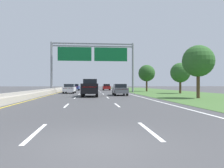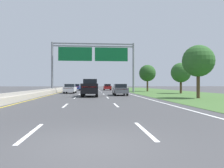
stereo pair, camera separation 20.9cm
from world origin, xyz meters
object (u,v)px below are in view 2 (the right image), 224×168
(car_grey_right_lane_sedan, at_px, (120,89))
(roadside_tree_far, at_px, (147,73))
(car_red_right_lane_sedan, at_px, (107,87))
(overhead_sign_gantry, at_px, (93,57))
(roadside_tree_mid, at_px, (181,73))
(car_blue_left_lane_sedan, at_px, (76,87))
(car_white_left_lane_sedan, at_px, (70,88))
(roadside_tree_near, at_px, (198,61))
(pickup_truck_black, at_px, (90,88))

(car_grey_right_lane_sedan, relative_size, roadside_tree_far, 0.79)
(car_grey_right_lane_sedan, height_order, car_red_right_lane_sedan, same)
(overhead_sign_gantry, distance_m, roadside_tree_mid, 15.45)
(car_grey_right_lane_sedan, relative_size, car_red_right_lane_sedan, 1.00)
(roadside_tree_mid, bearing_deg, roadside_tree_far, 105.32)
(car_red_right_lane_sedan, bearing_deg, car_blue_left_lane_sedan, 99.60)
(car_white_left_lane_sedan, height_order, roadside_tree_far, roadside_tree_far)
(car_red_right_lane_sedan, bearing_deg, overhead_sign_gantry, 167.29)
(car_grey_right_lane_sedan, bearing_deg, roadside_tree_far, -25.86)
(overhead_sign_gantry, height_order, roadside_tree_far, overhead_sign_gantry)
(roadside_tree_mid, bearing_deg, car_red_right_lane_sedan, 117.60)
(roadside_tree_mid, xyz_separation_m, roadside_tree_far, (-2.91, 10.62, 0.42))
(car_blue_left_lane_sedan, relative_size, roadside_tree_near, 0.77)
(car_white_left_lane_sedan, bearing_deg, overhead_sign_gantry, -57.60)
(roadside_tree_far, bearing_deg, car_red_right_lane_sedan, 128.32)
(car_red_right_lane_sedan, xyz_separation_m, roadside_tree_mid, (10.71, -20.49, 2.60))
(pickup_truck_black, bearing_deg, car_blue_left_lane_sedan, 9.05)
(car_white_left_lane_sedan, bearing_deg, car_grey_right_lane_sedan, -133.49)
(roadside_tree_near, bearing_deg, pickup_truck_black, 158.11)
(overhead_sign_gantry, distance_m, roadside_tree_near, 20.57)
(car_blue_left_lane_sedan, distance_m, roadside_tree_near, 34.93)
(car_red_right_lane_sedan, xyz_separation_m, roadside_tree_near, (7.75, -32.45, 3.24))
(car_grey_right_lane_sedan, relative_size, roadside_tree_near, 0.76)
(car_red_right_lane_sedan, xyz_separation_m, car_blue_left_lane_sedan, (-7.61, -1.25, 0.00))
(overhead_sign_gantry, height_order, pickup_truck_black, overhead_sign_gantry)
(pickup_truck_black, xyz_separation_m, roadside_tree_near, (11.79, -4.74, 2.98))
(car_blue_left_lane_sedan, relative_size, roadside_tree_far, 0.80)
(car_white_left_lane_sedan, xyz_separation_m, roadside_tree_mid, (18.21, -2.70, 2.60))
(pickup_truck_black, height_order, car_red_right_lane_sedan, pickup_truck_black)
(car_grey_right_lane_sedan, distance_m, car_blue_left_lane_sedan, 25.29)
(pickup_truck_black, bearing_deg, roadside_tree_mid, -62.57)
(roadside_tree_far, bearing_deg, pickup_truck_black, -123.59)
(car_red_right_lane_sedan, xyz_separation_m, roadside_tree_far, (7.81, -9.88, 3.02))
(car_blue_left_lane_sedan, bearing_deg, car_red_right_lane_sedan, -78.97)
(overhead_sign_gantry, distance_m, car_grey_right_lane_sedan, 11.98)
(roadside_tree_mid, bearing_deg, pickup_truck_black, -153.93)
(car_grey_right_lane_sedan, bearing_deg, car_red_right_lane_sedan, 0.87)
(car_blue_left_lane_sedan, distance_m, roadside_tree_mid, 26.70)
(car_red_right_lane_sedan, height_order, roadside_tree_far, roadside_tree_far)
(pickup_truck_black, bearing_deg, car_grey_right_lane_sedan, -58.65)
(overhead_sign_gantry, height_order, roadside_tree_mid, overhead_sign_gantry)
(roadside_tree_near, relative_size, roadside_tree_far, 1.04)
(car_blue_left_lane_sedan, bearing_deg, overhead_sign_gantry, -162.37)
(car_grey_right_lane_sedan, xyz_separation_m, car_white_left_lane_sedan, (-7.55, 7.56, 0.00))
(pickup_truck_black, xyz_separation_m, roadside_tree_mid, (14.76, 7.22, 2.35))
(car_blue_left_lane_sedan, bearing_deg, car_grey_right_lane_sedan, -160.67)
(car_blue_left_lane_sedan, bearing_deg, roadside_tree_far, -117.53)
(car_grey_right_lane_sedan, height_order, roadside_tree_near, roadside_tree_near)
(car_white_left_lane_sedan, distance_m, roadside_tree_mid, 18.60)
(car_blue_left_lane_sedan, bearing_deg, roadside_tree_mid, -134.70)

